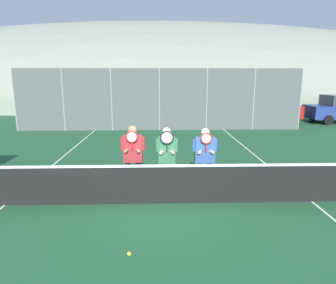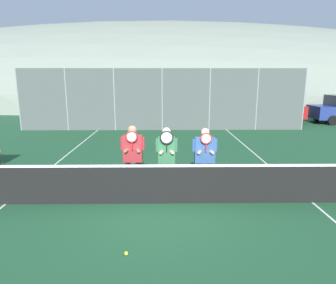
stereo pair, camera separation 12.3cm
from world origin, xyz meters
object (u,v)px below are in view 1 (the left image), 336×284
at_px(tennis_ball_on_court, 129,254).
at_px(car_center, 264,108).
at_px(player_center_right, 205,155).
at_px(player_center_left, 167,156).
at_px(player_leftmost, 133,154).
at_px(car_far_left, 109,108).
at_px(car_left_of_center, 189,109).

bearing_deg(tennis_ball_on_court, car_center, 63.63).
bearing_deg(player_center_right, car_center, 64.76).
distance_m(player_center_left, player_center_right, 0.96).
bearing_deg(player_center_left, car_center, 61.39).
xyz_separation_m(player_center_left, tennis_ball_on_court, (-0.70, -2.65, -0.98)).
bearing_deg(player_leftmost, car_center, 58.27).
bearing_deg(player_center_right, tennis_ball_on_court, -121.13).
bearing_deg(tennis_ball_on_court, car_far_left, 100.25).
distance_m(player_leftmost, player_center_right, 1.80).
xyz_separation_m(player_center_right, car_far_left, (-4.36, 12.25, -0.07)).
height_order(player_leftmost, tennis_ball_on_court, player_leftmost).
bearing_deg(tennis_ball_on_court, player_center_left, 75.25).
xyz_separation_m(car_left_of_center, car_center, (5.03, 0.39, -0.02)).
relative_size(car_far_left, car_left_of_center, 1.02).
height_order(car_far_left, car_left_of_center, car_far_left).
height_order(player_center_right, tennis_ball_on_court, player_center_right).
height_order(car_left_of_center, car_center, car_left_of_center).
height_order(player_center_left, car_left_of_center, car_left_of_center).
xyz_separation_m(player_leftmost, player_center_right, (1.80, -0.01, -0.05)).
bearing_deg(player_leftmost, car_far_left, 101.83).
xyz_separation_m(player_center_right, car_left_of_center, (0.76, 11.89, -0.08)).
height_order(player_center_left, car_center, car_center).
bearing_deg(car_center, car_left_of_center, -175.53).
relative_size(player_center_right, car_far_left, 0.36).
height_order(player_leftmost, car_left_of_center, car_left_of_center).
bearing_deg(tennis_ball_on_court, player_leftmost, 93.05).
height_order(player_leftmost, car_far_left, car_far_left).
bearing_deg(car_center, tennis_ball_on_court, -116.37).
distance_m(player_leftmost, car_left_of_center, 12.16).
relative_size(player_leftmost, tennis_ball_on_court, 25.78).
distance_m(car_far_left, car_left_of_center, 5.13).
distance_m(player_center_left, car_far_left, 12.80).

